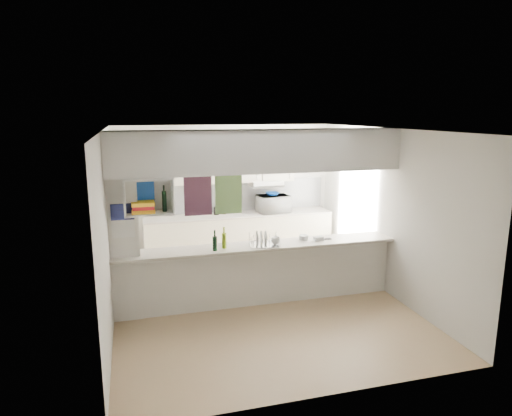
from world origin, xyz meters
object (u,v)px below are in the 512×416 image
object	(u,v)px
microwave	(273,204)
dish_rack	(264,239)
bowl	(272,194)
wine_bottles	(220,242)

from	to	relation	value
microwave	dish_rack	world-z (taller)	microwave
dish_rack	bowl	bearing A→B (deg)	77.41
dish_rack	wine_bottles	xyz separation A→B (m)	(-0.66, -0.02, 0.03)
microwave	bowl	xyz separation A→B (m)	(-0.03, -0.01, 0.20)
microwave	dish_rack	bearing A→B (deg)	61.87
microwave	dish_rack	xyz separation A→B (m)	(-0.81, -2.12, -0.08)
bowl	wine_bottles	world-z (taller)	bowl
microwave	bowl	world-z (taller)	bowl
bowl	dish_rack	size ratio (longest dim) A/B	0.55
bowl	dish_rack	distance (m)	2.27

